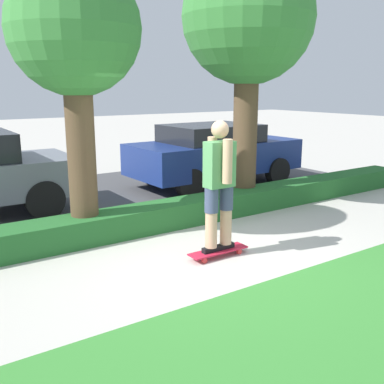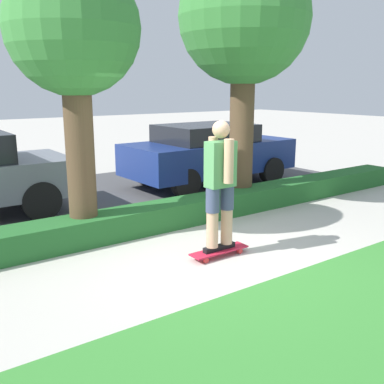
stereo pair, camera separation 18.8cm
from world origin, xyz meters
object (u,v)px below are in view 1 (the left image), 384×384
skateboard (218,251)px  tree_near (75,37)px  tree_mid (248,22)px  skater_person (219,183)px  parked_car_middle (214,153)px

skateboard → tree_near: tree_near is taller
skateboard → tree_mid: tree_mid is taller
skater_person → tree_mid: 3.69m
tree_near → parked_car_middle: bearing=28.2°
skateboard → tree_near: size_ratio=0.22×
skateboard → skater_person: 0.98m
skateboard → tree_mid: size_ratio=0.19×
tree_mid → parked_car_middle: (0.77, 2.01, -2.70)m
tree_mid → skateboard: bearing=-137.5°
skater_person → parked_car_middle: skater_person is taller
skater_person → tree_mid: bearing=42.5°
parked_car_middle → tree_mid: bearing=-112.6°
tree_mid → parked_car_middle: tree_mid is taller
tree_near → skater_person: bearing=-52.8°
skateboard → tree_mid: 4.40m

